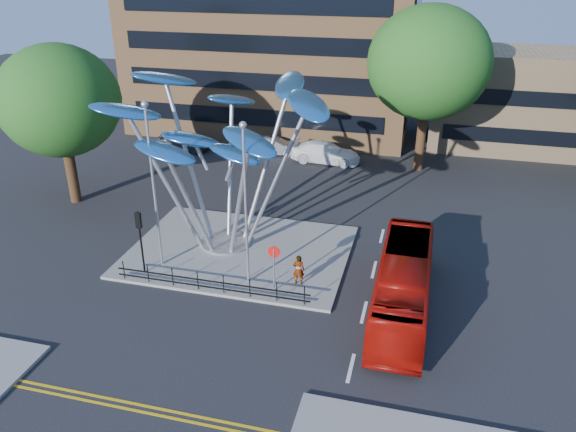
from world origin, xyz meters
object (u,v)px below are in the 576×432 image
(street_lamp_left, at_px, (152,173))
(traffic_light_island, at_px, (140,230))
(street_lamp_right, at_px, (245,191))
(parked_car_mid, at_px, (274,146))
(tree_left, at_px, (59,101))
(parked_car_left, at_px, (183,141))
(no_entry_sign_island, at_px, (274,261))
(red_bus, at_px, (403,284))
(tree_right, at_px, (429,63))
(parked_car_right, at_px, (325,152))
(pedestrian, at_px, (299,270))
(leaf_sculpture, at_px, (220,129))

(street_lamp_left, bearing_deg, traffic_light_island, -116.57)
(street_lamp_right, xyz_separation_m, parked_car_mid, (-4.24, 19.58, -4.39))
(tree_left, height_order, parked_car_left, tree_left)
(no_entry_sign_island, bearing_deg, red_bus, 1.47)
(tree_right, distance_m, no_entry_sign_island, 21.31)
(tree_right, relative_size, no_entry_sign_island, 4.94)
(street_lamp_right, relative_size, parked_car_right, 1.51)
(red_bus, bearing_deg, traffic_light_island, -178.95)
(pedestrian, relative_size, parked_car_left, 0.36)
(parked_car_left, bearing_deg, leaf_sculpture, -143.50)
(street_lamp_right, distance_m, no_entry_sign_island, 3.64)
(street_lamp_left, relative_size, no_entry_sign_island, 3.59)
(red_bus, height_order, pedestrian, red_bus)
(tree_right, distance_m, street_lamp_left, 22.49)
(parked_car_mid, relative_size, parked_car_right, 0.77)
(tree_right, xyz_separation_m, parked_car_left, (-19.40, -0.26, -7.28))
(tree_left, xyz_separation_m, pedestrian, (17.00, -6.57, -5.84))
(traffic_light_island, height_order, red_bus, traffic_light_island)
(parked_car_mid, bearing_deg, tree_right, -99.99)
(street_lamp_left, bearing_deg, no_entry_sign_island, -8.61)
(parked_car_right, bearing_deg, tree_right, -86.37)
(red_bus, xyz_separation_m, parked_car_mid, (-11.87, 19.90, -0.67))
(street_lamp_left, relative_size, red_bus, 0.89)
(tree_left, bearing_deg, no_entry_sign_island, -25.07)
(pedestrian, bearing_deg, street_lamp_right, -0.29)
(leaf_sculpture, distance_m, traffic_light_island, 6.65)
(traffic_light_island, relative_size, parked_car_mid, 0.80)
(street_lamp_right, distance_m, parked_car_right, 19.30)
(no_entry_sign_island, bearing_deg, street_lamp_left, 171.39)
(tree_right, height_order, pedestrian, tree_right)
(no_entry_sign_island, bearing_deg, leaf_sculpture, 134.33)
(street_lamp_right, distance_m, parked_car_mid, 20.51)
(parked_car_right, bearing_deg, traffic_light_island, 165.52)
(tree_right, height_order, parked_car_left, tree_right)
(street_lamp_left, bearing_deg, tree_left, 145.62)
(traffic_light_island, bearing_deg, parked_car_right, 73.39)
(no_entry_sign_island, xyz_separation_m, parked_car_right, (-1.24, 19.29, -1.02))
(leaf_sculpture, relative_size, street_lamp_left, 1.45)
(street_lamp_left, bearing_deg, street_lamp_right, -5.71)
(pedestrian, xyz_separation_m, parked_car_right, (-2.24, 18.38, -0.15))
(leaf_sculpture, distance_m, parked_car_left, 18.74)
(traffic_light_island, bearing_deg, no_entry_sign_island, 0.13)
(red_bus, bearing_deg, street_lamp_right, 177.84)
(street_lamp_left, xyz_separation_m, no_entry_sign_island, (6.50, -0.98, -3.54))
(tree_left, relative_size, parked_car_mid, 2.42)
(street_lamp_right, height_order, red_bus, street_lamp_right)
(leaf_sculpture, bearing_deg, traffic_light_island, -125.04)
(street_lamp_left, xyz_separation_m, parked_car_mid, (0.76, 19.08, -4.65))
(traffic_light_island, distance_m, no_entry_sign_island, 7.05)
(street_lamp_left, bearing_deg, red_bus, -3.74)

